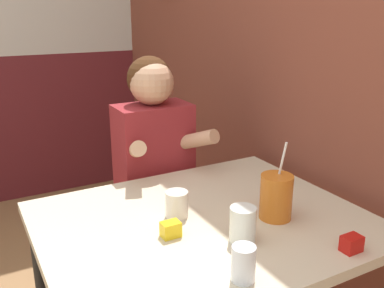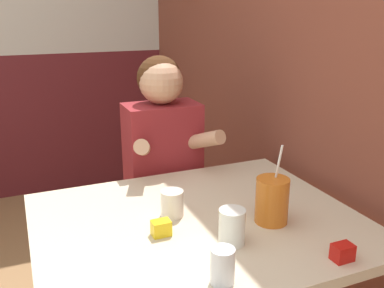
% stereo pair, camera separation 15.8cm
% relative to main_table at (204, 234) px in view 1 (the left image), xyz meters
% --- Properties ---
extents(brick_wall_right, '(0.08, 4.49, 2.70)m').
position_rel_main_table_xyz_m(brick_wall_right, '(0.64, 0.97, 0.68)').
color(brick_wall_right, brown).
rests_on(brick_wall_right, ground_plane).
extents(main_table, '(1.10, 0.90, 0.73)m').
position_rel_main_table_xyz_m(main_table, '(0.00, 0.00, 0.00)').
color(main_table, beige).
rests_on(main_table, ground_plane).
extents(person_seated, '(0.42, 0.40, 1.23)m').
position_rel_main_table_xyz_m(person_seated, '(0.07, 0.60, -0.03)').
color(person_seated, maroon).
rests_on(person_seated, ground_plane).
extents(cocktail_pitcher, '(0.11, 0.11, 0.28)m').
position_rel_main_table_xyz_m(cocktail_pitcher, '(0.22, -0.11, 0.14)').
color(cocktail_pitcher, '#C6661E').
rests_on(cocktail_pitcher, main_table).
extents(glass_near_pitcher, '(0.07, 0.07, 0.10)m').
position_rel_main_table_xyz_m(glass_near_pitcher, '(-0.08, -0.35, 0.11)').
color(glass_near_pitcher, silver).
rests_on(glass_near_pitcher, main_table).
extents(glass_center, '(0.08, 0.08, 0.11)m').
position_rel_main_table_xyz_m(glass_center, '(0.03, -0.18, 0.12)').
color(glass_center, silver).
rests_on(glass_center, main_table).
extents(glass_far_side, '(0.08, 0.08, 0.09)m').
position_rel_main_table_xyz_m(glass_far_side, '(-0.07, 0.07, 0.11)').
color(glass_far_side, silver).
rests_on(glass_far_side, main_table).
extents(condiment_ketchup, '(0.06, 0.04, 0.05)m').
position_rel_main_table_xyz_m(condiment_ketchup, '(0.28, -0.39, 0.08)').
color(condiment_ketchup, '#B7140F').
rests_on(condiment_ketchup, main_table).
extents(condiment_mustard, '(0.06, 0.04, 0.05)m').
position_rel_main_table_xyz_m(condiment_mustard, '(-0.15, -0.05, 0.08)').
color(condiment_mustard, yellow).
rests_on(condiment_mustard, main_table).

